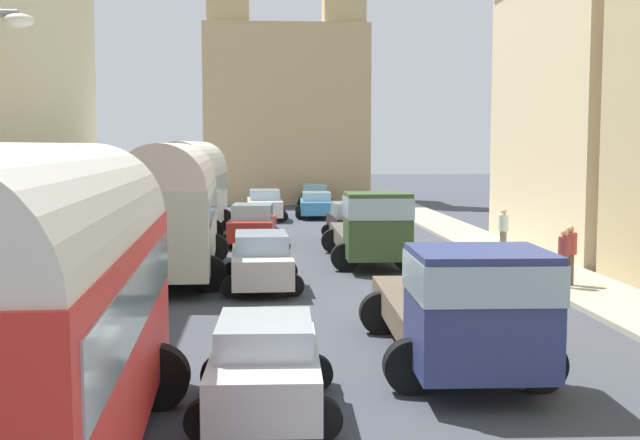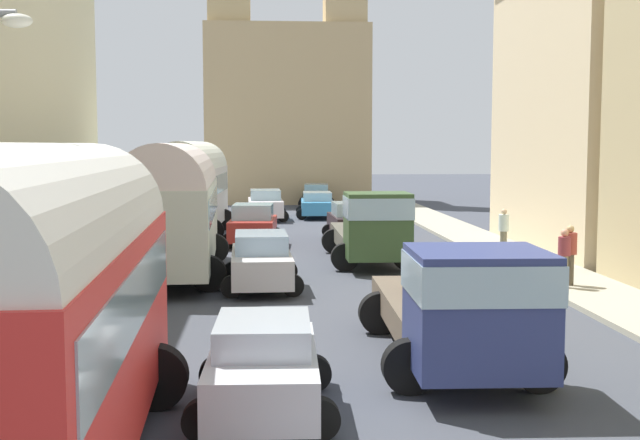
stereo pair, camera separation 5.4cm
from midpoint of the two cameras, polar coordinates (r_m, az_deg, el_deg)
The scene contains 20 objects.
ground_plane at distance 33.21m, azimuth -0.97°, elevation -1.74°, with size 154.00×154.00×0.00m, color #3E414A.
sidewalk_left at distance 33.62m, azimuth -13.41°, elevation -1.68°, with size 2.50×70.00×0.14m, color #A6A99B.
sidewalk_right at distance 34.35m, azimuth 11.20°, elevation -1.48°, with size 2.50×70.00×0.14m, color #A39F8A.
building_right_2 at distance 33.28m, azimuth 19.19°, elevation 7.92°, with size 6.08×10.93×11.46m.
distant_church at distance 58.02m, azimuth -2.29°, elevation 8.35°, with size 11.21×7.44×20.09m.
parked_bus_0 at distance 10.30m, azimuth -19.06°, elevation -5.08°, with size 3.44×8.52×4.10m.
parked_bus_1 at distance 25.47m, azimuth -10.21°, elevation 1.13°, with size 3.53×9.01×4.11m.
parked_bus_2 at distance 36.54m, azimuth -8.87°, elevation 2.52°, with size 3.49×8.26×4.20m.
cargo_truck_0 at distance 14.83m, azimuth 9.79°, elevation -5.74°, with size 3.16×7.19×2.40m.
cargo_truck_1 at distance 27.46m, azimuth 3.67°, elevation -0.58°, with size 2.94×7.38×2.55m.
car_0 at distance 34.50m, azimuth 2.14°, elevation -0.12°, with size 2.21×3.83×1.63m.
car_1 at distance 45.41m, azimuth -0.16°, elevation 1.09°, with size 2.46×4.31×1.43m.
car_2 at distance 53.01m, azimuth -0.23°, elevation 1.74°, with size 2.48×4.10×1.51m.
car_3 at distance 12.53m, azimuth -3.85°, elevation -10.13°, with size 2.25×3.70×1.46m.
car_4 at distance 23.11m, azimuth -4.06°, elevation -2.85°, with size 2.30×4.21×1.59m.
car_5 at distance 33.08m, azimuth -4.65°, elevation -0.34°, with size 2.50×3.83×1.67m.
car_6 at distance 44.08m, azimuth -3.80°, elevation 1.07°, with size 2.47×4.37×1.64m.
pedestrian_0 at distance 29.51m, azimuth 12.75°, elevation -0.74°, with size 0.51×0.51×1.81m.
pedestrian_2 at distance 23.44m, azimuth 16.75°, elevation -2.43°, with size 0.45×0.45×1.76m.
pedestrian_4 at distance 23.86m, azimuth 17.10°, elevation -2.24°, with size 0.44×0.44×1.83m.
Camera 2 is at (-1.70, -5.92, 4.08)m, focal length 45.84 mm.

